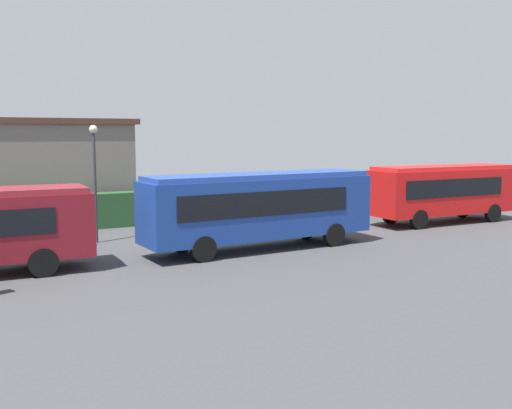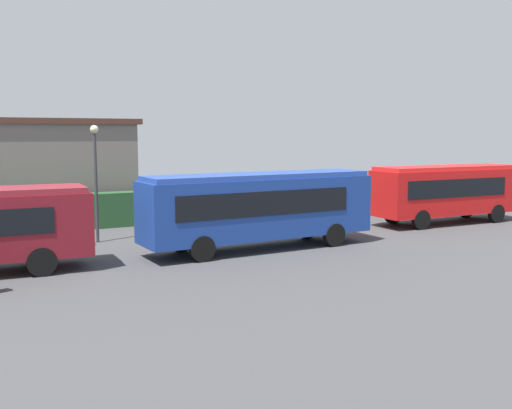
% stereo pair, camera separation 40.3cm
% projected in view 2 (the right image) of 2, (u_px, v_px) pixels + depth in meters
% --- Properties ---
extents(ground_plane, '(77.14, 77.14, 0.00)m').
position_uv_depth(ground_plane, '(242.00, 246.00, 25.52)').
color(ground_plane, '#424244').
extents(bus_blue, '(10.22, 2.67, 3.19)m').
position_uv_depth(bus_blue, '(260.00, 206.00, 24.71)').
color(bus_blue, navy).
rests_on(bus_blue, ground_plane).
extents(bus_red, '(8.72, 2.61, 3.10)m').
position_uv_depth(bus_red, '(446.00, 190.00, 31.93)').
color(bus_red, red).
rests_on(bus_red, ground_plane).
extents(person_right, '(0.44, 0.29, 1.75)m').
position_uv_depth(person_right, '(241.00, 217.00, 28.08)').
color(person_right, black).
rests_on(person_right, ground_plane).
extents(person_far, '(0.51, 0.43, 1.74)m').
position_uv_depth(person_far, '(380.00, 201.00, 34.35)').
color(person_far, olive).
rests_on(person_far, ground_plane).
extents(hedge_row, '(50.57, 1.11, 1.78)m').
position_uv_depth(hedge_row, '(176.00, 206.00, 32.52)').
color(hedge_row, '#244B29').
rests_on(hedge_row, ground_plane).
extents(depot_building, '(13.66, 7.61, 5.61)m').
position_uv_depth(depot_building, '(2.00, 170.00, 32.54)').
color(depot_building, slate).
rests_on(depot_building, ground_plane).
extents(traffic_cone, '(0.36, 0.36, 0.60)m').
position_uv_depth(traffic_cone, '(293.00, 216.00, 32.91)').
color(traffic_cone, orange).
rests_on(traffic_cone, ground_plane).
extents(lamppost, '(0.36, 0.36, 5.18)m').
position_uv_depth(lamppost, '(96.00, 169.00, 26.15)').
color(lamppost, '#38383D').
rests_on(lamppost, ground_plane).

